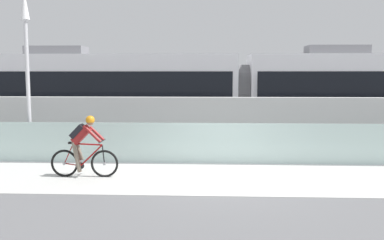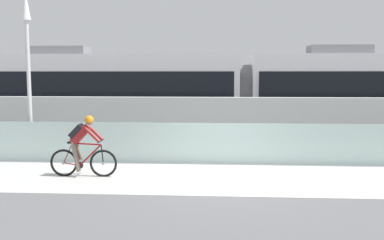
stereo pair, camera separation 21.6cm
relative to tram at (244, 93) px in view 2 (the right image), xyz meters
name	(u,v)px [view 2 (the right image)]	position (x,y,z in m)	size (l,w,h in m)	color
ground_plane	(223,179)	(-0.93, -6.85, -1.89)	(200.00, 200.00, 0.00)	slate
bike_path_deck	(223,179)	(-0.93, -6.85, -1.89)	(32.00, 3.20, 0.01)	silver
glass_parapet	(222,143)	(-0.93, -5.00, -1.28)	(32.00, 0.05, 1.22)	#ADC6C1
concrete_barrier_wall	(222,125)	(-0.93, -3.20, -0.95)	(32.00, 0.36, 1.89)	silver
tram_rail_near	(221,141)	(-0.93, -0.72, -1.89)	(32.00, 0.08, 0.01)	#595654
tram_rail_far	(221,136)	(-0.93, 0.72, -1.89)	(32.00, 0.08, 0.01)	#595654
tram	(244,93)	(0.00, 0.00, 0.00)	(22.56, 2.54, 3.81)	silver
cyclist_on_bike	(83,146)	(-4.57, -6.85, -1.09)	(1.77, 0.58, 1.61)	black
lamp_post_antenna	(28,54)	(-6.91, -4.70, 1.40)	(0.28, 0.28, 5.20)	gray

